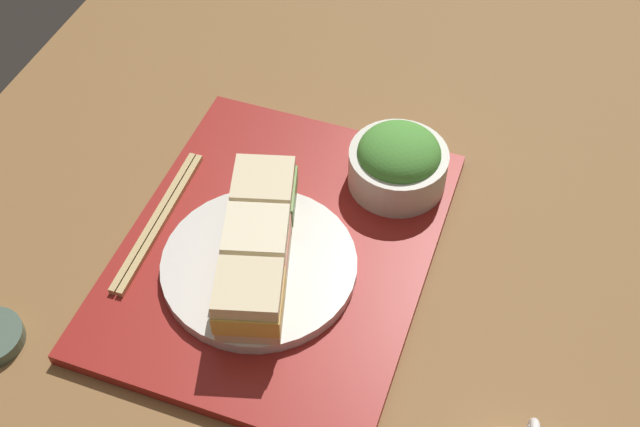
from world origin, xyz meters
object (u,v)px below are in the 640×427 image
sandwich_near (264,194)px  salad_bowl (398,161)px  sandwich_plate (259,265)px  chopsticks_pair (159,220)px  sandwich_far (249,300)px  sandwich_middle (257,244)px

sandwich_near → salad_bowl: bearing=130.8°
sandwich_plate → chopsticks_pair: sandwich_plate is taller
sandwich_far → sandwich_plate: bearing=-163.9°
sandwich_near → salad_bowl: 15.25cm
sandwich_middle → chopsticks_pair: 13.13cm
sandwich_near → salad_bowl: size_ratio=0.74×
sandwich_middle → sandwich_far: bearing=16.1°
sandwich_near → chopsticks_pair: (4.10, -10.58, -3.72)cm
sandwich_plate → sandwich_near: sandwich_near is taller
sandwich_plate → sandwich_far: (6.27, 1.82, 3.43)cm
sandwich_near → sandwich_far: size_ratio=1.01×
sandwich_plate → sandwich_middle: (-0.00, 0.00, 3.44)cm
sandwich_plate → sandwich_middle: 3.44cm
sandwich_plate → sandwich_near: (-6.27, -1.82, 3.41)cm
sandwich_near → sandwich_far: (12.54, 3.63, 0.02)cm
salad_bowl → sandwich_far: bearing=-19.3°
sandwich_middle → sandwich_far: size_ratio=1.00×
sandwich_near → sandwich_plate: bearing=16.1°
sandwich_plate → salad_bowl: 19.07cm
sandwich_plate → sandwich_middle: size_ratio=2.51×
sandwich_plate → sandwich_far: bearing=16.1°
sandwich_middle → salad_bowl: size_ratio=0.73×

